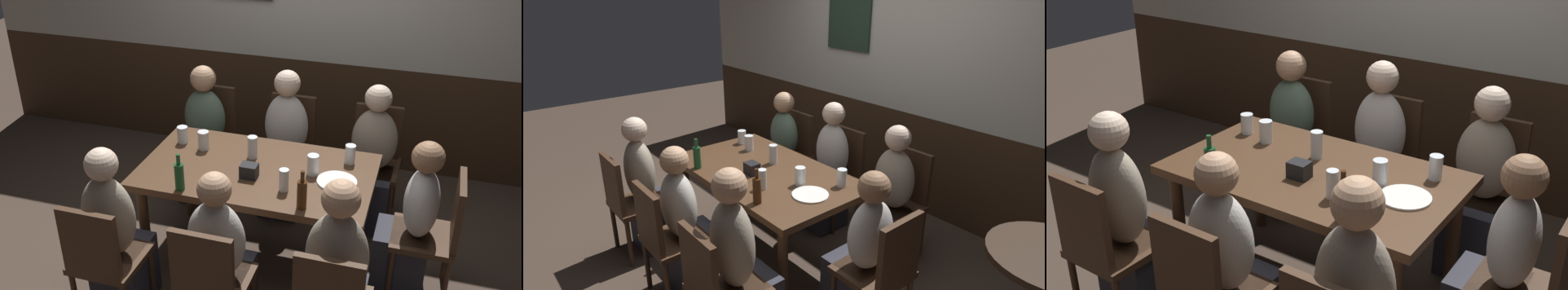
{
  "view_description": "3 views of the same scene",
  "coord_description": "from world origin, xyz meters",
  "views": [
    {
      "loc": [
        1.03,
        -3.22,
        2.69
      ],
      "look_at": [
        0.03,
        -0.0,
        0.92
      ],
      "focal_mm": 40.5,
      "sensor_mm": 36.0,
      "label": 1
    },
    {
      "loc": [
        2.52,
        -1.87,
        2.14
      ],
      "look_at": [
        0.05,
        0.15,
        0.94
      ],
      "focal_mm": 29.94,
      "sensor_mm": 36.0,
      "label": 2
    },
    {
      "loc": [
        1.61,
        -2.44,
        2.16
      ],
      "look_at": [
        -0.07,
        0.04,
        0.86
      ],
      "focal_mm": 41.98,
      "sensor_mm": 36.0,
      "label": 3
    }
  ],
  "objects": [
    {
      "name": "chair_head_east",
      "position": [
        1.19,
        0.0,
        0.5
      ],
      "size": [
        0.4,
        0.4,
        0.88
      ],
      "color": "#422B1C",
      "rests_on": "ground_plane"
    },
    {
      "name": "beer_glass_half",
      "position": [
        -0.08,
        0.14,
        0.81
      ],
      "size": [
        0.07,
        0.07,
        0.16
      ],
      "color": "silver",
      "rests_on": "dining_table"
    },
    {
      "name": "person_left_near",
      "position": [
        -0.68,
        -0.7,
        0.49
      ],
      "size": [
        0.34,
        0.37,
        1.16
      ],
      "color": "#2D2D38",
      "rests_on": "ground_plane"
    },
    {
      "name": "tumbler_short",
      "position": [
        0.37,
        0.04,
        0.8
      ],
      "size": [
        0.08,
        0.08,
        0.14
      ],
      "color": "silver",
      "rests_on": "dining_table"
    },
    {
      "name": "pint_glass_stout",
      "position": [
        0.24,
        -0.2,
        0.81
      ],
      "size": [
        0.06,
        0.06,
        0.15
      ],
      "color": "silver",
      "rests_on": "dining_table"
    },
    {
      "name": "beer_bottle_green",
      "position": [
        -0.38,
        -0.39,
        0.84
      ],
      "size": [
        0.06,
        0.06,
        0.25
      ],
      "color": "#194723",
      "rests_on": "dining_table"
    },
    {
      "name": "condiment_caddy",
      "position": [
        -0.02,
        -0.11,
        0.79
      ],
      "size": [
        0.11,
        0.09,
        0.09
      ],
      "primitive_type": "cube",
      "color": "black",
      "rests_on": "dining_table"
    },
    {
      "name": "ground_plane",
      "position": [
        0.0,
        0.0,
        0.0
      ],
      "size": [
        12.0,
        12.0,
        0.0
      ],
      "primitive_type": "plane",
      "color": "#423328"
    },
    {
      "name": "chair_mid_far",
      "position": [
        0.0,
        0.86,
        0.5
      ],
      "size": [
        0.4,
        0.4,
        0.88
      ],
      "color": "#422B1C",
      "rests_on": "ground_plane"
    },
    {
      "name": "chair_left_far",
      "position": [
        -0.68,
        0.86,
        0.5
      ],
      "size": [
        0.4,
        0.4,
        0.88
      ],
      "color": "#422B1C",
      "rests_on": "ground_plane"
    },
    {
      "name": "pint_glass_amber",
      "position": [
        -0.44,
        0.16,
        0.8
      ],
      "size": [
        0.08,
        0.08,
        0.13
      ],
      "color": "silver",
      "rests_on": "dining_table"
    },
    {
      "name": "chair_mid_near",
      "position": [
        0.0,
        -0.86,
        0.5
      ],
      "size": [
        0.4,
        0.4,
        0.88
      ],
      "color": "#422B1C",
      "rests_on": "ground_plane"
    },
    {
      "name": "beer_glass_tall",
      "position": [
        -0.63,
        0.21,
        0.79
      ],
      "size": [
        0.08,
        0.08,
        0.12
      ],
      "color": "silver",
      "rests_on": "dining_table"
    },
    {
      "name": "person_right_far",
      "position": [
        0.68,
        0.7,
        0.48
      ],
      "size": [
        0.34,
        0.37,
        1.13
      ],
      "color": "#2D2D38",
      "rests_on": "ground_plane"
    },
    {
      "name": "chair_right_near",
      "position": [
        0.68,
        -0.86,
        0.5
      ],
      "size": [
        0.4,
        0.4,
        0.88
      ],
      "color": "#422B1C",
      "rests_on": "ground_plane"
    },
    {
      "name": "dining_table",
      "position": [
        0.0,
        0.0,
        0.65
      ],
      "size": [
        1.54,
        0.9,
        0.74
      ],
      "color": "#472D1C",
      "rests_on": "ground_plane"
    },
    {
      "name": "person_left_far",
      "position": [
        -0.68,
        0.7,
        0.48
      ],
      "size": [
        0.34,
        0.37,
        1.13
      ],
      "color": "#2D2D38",
      "rests_on": "ground_plane"
    },
    {
      "name": "plate_white_large",
      "position": [
        0.54,
        -0.01,
        0.75
      ],
      "size": [
        0.26,
        0.26,
        0.01
      ],
      "primitive_type": "cylinder",
      "color": "white",
      "rests_on": "dining_table"
    },
    {
      "name": "person_mid_near",
      "position": [
        0.0,
        -0.7,
        0.47
      ],
      "size": [
        0.34,
        0.37,
        1.12
      ],
      "color": "#2D2D38",
      "rests_on": "ground_plane"
    },
    {
      "name": "beer_bottle_brown",
      "position": [
        0.39,
        -0.36,
        0.84
      ],
      "size": [
        0.06,
        0.06,
        0.25
      ],
      "color": "#42230F",
      "rests_on": "dining_table"
    },
    {
      "name": "person_head_east",
      "position": [
        1.02,
        0.0,
        0.46
      ],
      "size": [
        0.37,
        0.34,
        1.1
      ],
      "color": "#2D2D38",
      "rests_on": "ground_plane"
    },
    {
      "name": "person_mid_far",
      "position": [
        -0.0,
        0.7,
        0.49
      ],
      "size": [
        0.34,
        0.37,
        1.17
      ],
      "color": "#2D2D38",
      "rests_on": "ground_plane"
    },
    {
      "name": "tumbler_water",
      "position": [
        0.57,
        0.26,
        0.8
      ],
      "size": [
        0.07,
        0.07,
        0.13
      ],
      "color": "silver",
      "rests_on": "dining_table"
    },
    {
      "name": "chair_right_far",
      "position": [
        0.68,
        0.86,
        0.5
      ],
      "size": [
        0.4,
        0.4,
        0.88
      ],
      "color": "#422B1C",
      "rests_on": "ground_plane"
    },
    {
      "name": "person_right_near",
      "position": [
        0.68,
        -0.7,
        0.51
      ],
      "size": [
        0.34,
        0.37,
        1.2
      ],
      "color": "#2D2D38",
      "rests_on": "ground_plane"
    },
    {
      "name": "chair_left_near",
      "position": [
        -0.68,
        -0.86,
        0.5
      ],
      "size": [
        0.4,
        0.4,
        0.88
      ],
      "color": "#422B1C",
      "rests_on": "ground_plane"
    },
    {
      "name": "wall_back",
      "position": [
        -0.0,
        1.65,
        1.3
      ],
      "size": [
        6.4,
        0.13,
        2.6
      ],
      "color": "#3D2819",
      "rests_on": "ground_plane"
    }
  ]
}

